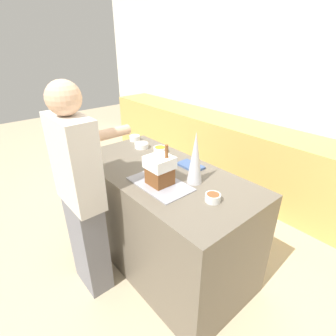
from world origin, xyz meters
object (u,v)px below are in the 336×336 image
(candy_bowl_far_right, at_px, (142,145))
(person, at_px, (81,196))
(decorative_tree, at_px, (195,158))
(gingerbread_house, at_px, (160,169))
(candy_bowl_center_rear, at_px, (135,138))
(candy_bowl_near_tray_right, at_px, (160,149))
(candy_bowl_beside_tree, at_px, (213,197))
(cookbook, at_px, (191,166))
(baking_tray, at_px, (160,184))

(candy_bowl_far_right, distance_m, person, 0.86)
(decorative_tree, xyz_separation_m, candy_bowl_far_right, (-0.82, 0.10, -0.17))
(gingerbread_house, relative_size, candy_bowl_far_right, 2.30)
(decorative_tree, relative_size, person, 0.23)
(decorative_tree, distance_m, candy_bowl_center_rear, 1.05)
(candy_bowl_near_tray_right, xyz_separation_m, candy_bowl_beside_tree, (0.87, -0.26, 0.00))
(cookbook, bearing_deg, gingerbread_house, -80.84)
(baking_tray, relative_size, cookbook, 2.16)
(person, bearing_deg, baking_tray, 53.95)
(candy_bowl_near_tray_right, xyz_separation_m, person, (0.13, -0.85, -0.10))
(decorative_tree, bearing_deg, candy_bowl_far_right, 172.90)
(gingerbread_house, xyz_separation_m, decorative_tree, (0.14, 0.21, 0.08))
(gingerbread_house, distance_m, cookbook, 0.40)
(person, bearing_deg, decorative_tree, 54.75)
(candy_bowl_beside_tree, relative_size, person, 0.06)
(baking_tray, bearing_deg, candy_bowl_center_rear, 156.88)
(baking_tray, height_order, candy_bowl_near_tray_right, candy_bowl_near_tray_right)
(baking_tray, height_order, candy_bowl_center_rear, candy_bowl_center_rear)
(gingerbread_house, relative_size, person, 0.18)
(gingerbread_house, relative_size, decorative_tree, 0.78)
(decorative_tree, relative_size, cookbook, 1.79)
(candy_bowl_far_right, bearing_deg, decorative_tree, -7.10)
(baking_tray, height_order, candy_bowl_far_right, candy_bowl_far_right)
(decorative_tree, bearing_deg, gingerbread_house, -123.41)
(gingerbread_house, distance_m, candy_bowl_near_tray_right, 0.61)
(cookbook, bearing_deg, candy_bowl_beside_tree, -29.00)
(baking_tray, distance_m, candy_bowl_far_right, 0.74)
(candy_bowl_far_right, height_order, cookbook, candy_bowl_far_right)
(gingerbread_house, xyz_separation_m, candy_bowl_center_rear, (-0.88, 0.38, -0.09))
(baking_tray, distance_m, cookbook, 0.38)
(candy_bowl_near_tray_right, xyz_separation_m, cookbook, (0.41, -0.01, -0.02))
(candy_bowl_near_tray_right, bearing_deg, baking_tray, -39.26)
(baking_tray, bearing_deg, candy_bowl_beside_tree, 17.06)
(candy_bowl_far_right, distance_m, candy_bowl_beside_tree, 1.09)
(gingerbread_house, xyz_separation_m, person, (-0.34, -0.47, -0.19))
(baking_tray, distance_m, gingerbread_house, 0.12)
(gingerbread_house, xyz_separation_m, cookbook, (-0.06, 0.38, -0.11))
(person, bearing_deg, candy_bowl_near_tray_right, 98.67)
(candy_bowl_far_right, relative_size, person, 0.08)
(baking_tray, height_order, candy_bowl_beside_tree, candy_bowl_beside_tree)
(candy_bowl_near_tray_right, height_order, candy_bowl_center_rear, candy_bowl_center_rear)
(person, bearing_deg, gingerbread_house, 53.93)
(candy_bowl_beside_tree, xyz_separation_m, person, (-0.74, -0.59, -0.10))
(candy_bowl_beside_tree, relative_size, candy_bowl_center_rear, 0.95)
(gingerbread_house, distance_m, candy_bowl_center_rear, 0.97)
(decorative_tree, bearing_deg, candy_bowl_near_tray_right, 164.37)
(baking_tray, relative_size, person, 0.28)
(baking_tray, xyz_separation_m, candy_bowl_near_tray_right, (-0.47, 0.38, 0.02))
(candy_bowl_center_rear, bearing_deg, candy_bowl_beside_tree, -11.24)
(candy_bowl_near_tray_right, relative_size, person, 0.07)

